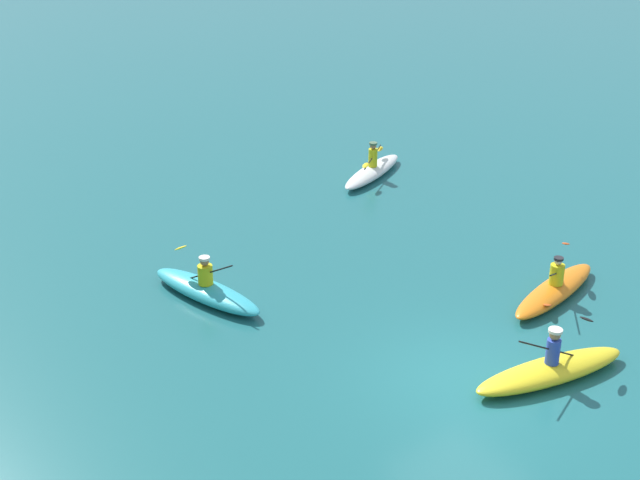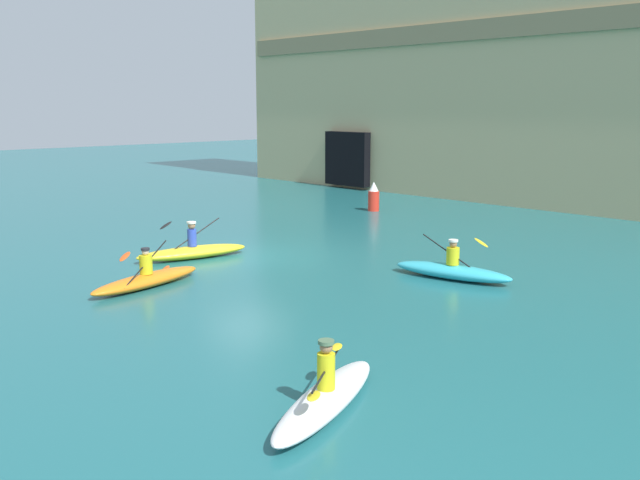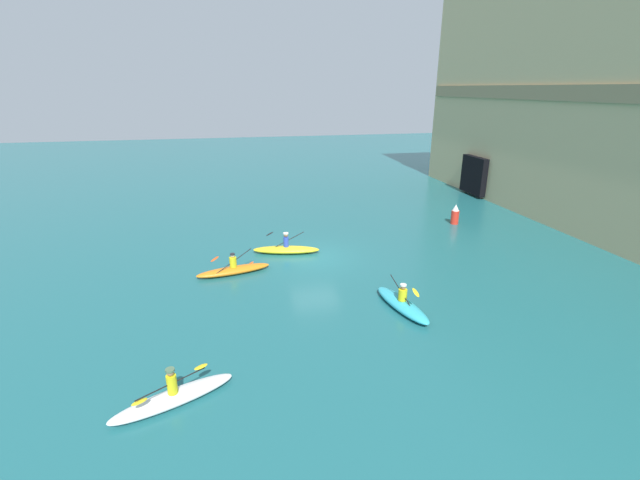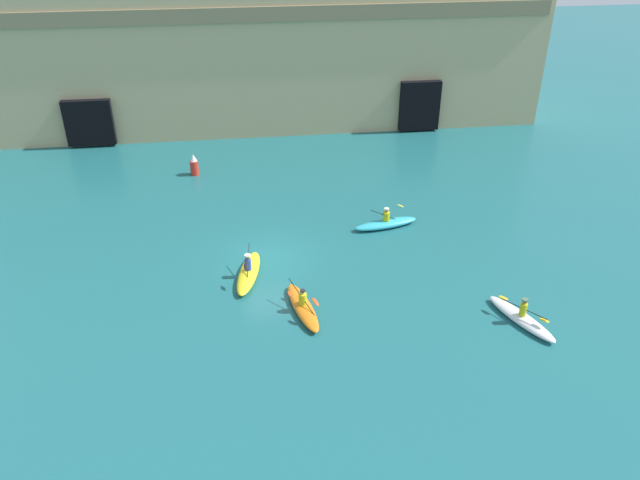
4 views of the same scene
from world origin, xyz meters
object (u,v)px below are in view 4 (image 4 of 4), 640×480
at_px(kayak_orange, 303,306).
at_px(kayak_cyan, 386,223).
at_px(kayak_yellow, 249,272).
at_px(kayak_white, 522,318).
at_px(marker_buoy, 194,165).

distance_m(kayak_orange, kayak_cyan, 8.28).
bearing_deg(kayak_yellow, kayak_white, 78.52).
bearing_deg(kayak_orange, kayak_yellow, 25.42).
bearing_deg(kayak_white, kayak_cyan, -179.09).
distance_m(kayak_orange, marker_buoy, 15.38).
relative_size(kayak_orange, kayak_cyan, 1.03).
xyz_separation_m(kayak_yellow, marker_buoy, (-2.89, 11.64, 0.39)).
relative_size(kayak_white, marker_buoy, 2.70).
bearing_deg(kayak_cyan, kayak_yellow, -164.43).
xyz_separation_m(kayak_white, kayak_yellow, (-10.97, 4.82, 0.01)).
bearing_deg(kayak_cyan, marker_buoy, 130.27).
bearing_deg(marker_buoy, kayak_orange, -70.79).
distance_m(kayak_cyan, kayak_yellow, 8.10).
relative_size(kayak_orange, marker_buoy, 2.76).
relative_size(kayak_cyan, kayak_yellow, 0.96).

